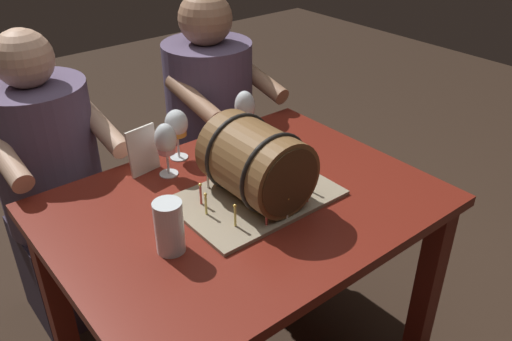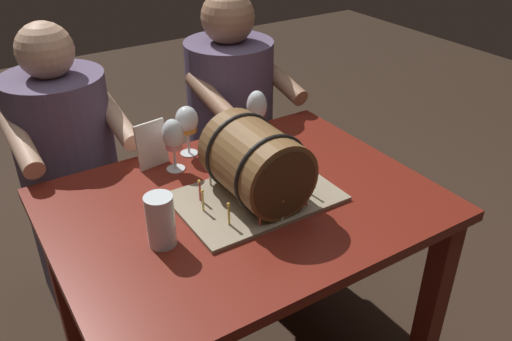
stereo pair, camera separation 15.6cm
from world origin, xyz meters
The scene contains 9 objects.
dining_table centered at (0.00, 0.00, 0.62)m, with size 1.15×0.87×0.75m.
barrel_cake centered at (0.04, -0.01, 0.86)m, with size 0.48×0.33×0.25m.
wine_glass_red centered at (0.24, 0.30, 0.89)m, with size 0.07×0.07×0.20m.
wine_glass_amber centered at (-0.01, 0.36, 0.87)m, with size 0.08×0.08×0.18m.
wine_glass_rose centered at (-0.10, 0.28, 0.87)m, with size 0.07×0.07×0.18m.
beer_pint centered at (-0.29, -0.06, 0.81)m, with size 0.08×0.08×0.15m.
menu_card centered at (-0.15, 0.34, 0.83)m, with size 0.11×0.01×0.16m, color silver.
person_seated_left centered at (-0.36, 0.70, 0.56)m, with size 0.41×0.48×1.19m.
person_seated_right centered at (0.36, 0.70, 0.58)m, with size 0.42×0.49×1.21m.
Camera 1 is at (-0.81, -1.06, 1.64)m, focal length 36.86 mm.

